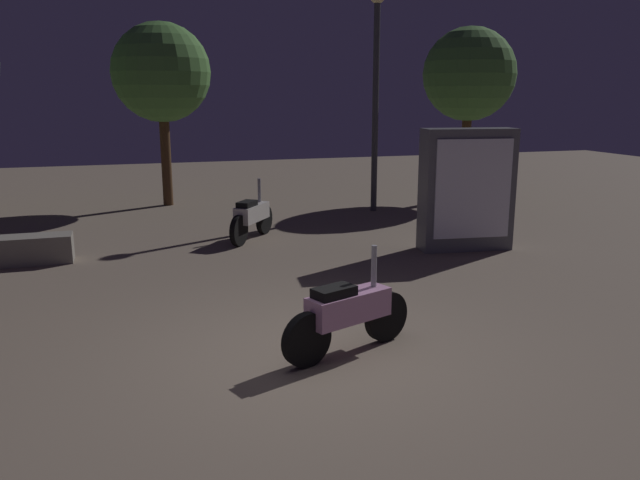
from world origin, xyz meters
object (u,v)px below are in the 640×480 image
Objects in this scene: streetlamp_near at (376,72)px; motorcycle_pink_foreground at (348,313)px; motorcycle_white_parked_left at (252,217)px; kiosk_billboard at (467,190)px.

motorcycle_pink_foreground is at bearing -113.87° from streetlamp_near.
motorcycle_pink_foreground and motorcycle_white_parked_left have the same top height.
streetlamp_near reaches higher than motorcycle_white_parked_left.
kiosk_billboard reaches higher than motorcycle_white_parked_left.
motorcycle_white_parked_left is 4.80m from streetlamp_near.
streetlamp_near is at bearing -20.29° from motorcycle_white_parked_left.
streetlamp_near is 2.36× the size of kiosk_billboard.
motorcycle_white_parked_left is at bearing -147.03° from streetlamp_near.
motorcycle_pink_foreground is 5.16m from kiosk_billboard.
motorcycle_white_parked_left is 0.28× the size of streetlamp_near.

